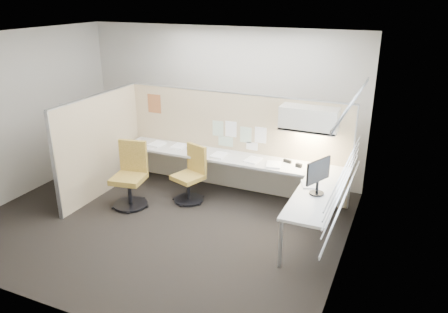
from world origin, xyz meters
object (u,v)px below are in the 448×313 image
at_px(chair_left, 131,177).
at_px(phone, 313,170).
at_px(desk, 244,169).
at_px(chair_right, 191,176).
at_px(monitor, 318,175).

distance_m(chair_left, phone, 2.97).
bearing_deg(chair_left, desk, 16.73).
bearing_deg(chair_right, chair_left, -127.67).
relative_size(desk, monitor, 7.82).
xyz_separation_m(desk, monitor, (1.37, -0.74, 0.42)).
bearing_deg(monitor, chair_left, 116.50).
bearing_deg(phone, monitor, -87.18).
bearing_deg(phone, desk, 165.58).
distance_m(chair_right, monitor, 2.33).
height_order(desk, monitor, monitor).
height_order(chair_left, monitor, monitor).
relative_size(chair_right, phone, 3.85).
bearing_deg(chair_left, chair_right, 23.02).
distance_m(chair_right, phone, 2.04).
relative_size(desk, chair_left, 3.73).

